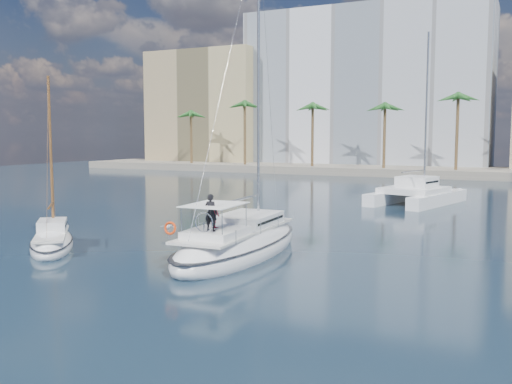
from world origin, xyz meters
The scene contains 10 objects.
ground centered at (0.00, 0.00, 0.00)m, with size 160.00×160.00×0.00m, color black.
quay centered at (0.00, 61.00, 0.60)m, with size 120.00×14.00×1.20m, color gray.
building_modern centered at (-12.00, 73.00, 14.00)m, with size 42.00×16.00×28.00m, color silver.
building_tan_left centered at (-42.00, 69.00, 11.00)m, with size 22.00×14.00×22.00m, color tan.
palm_left centered at (-34.00, 57.00, 10.28)m, with size 3.60×3.60×12.30m.
palm_centre centered at (0.00, 57.00, 10.28)m, with size 3.60×3.60×12.30m.
main_sloop centered at (0.84, -2.80, 0.55)m, with size 4.46×12.67×18.59m.
small_sloop centered at (-9.19, -5.88, 0.39)m, with size 6.30×6.79×10.15m.
catamaran centered at (5.35, 23.70, 1.11)m, with size 7.79×11.53×15.55m.
seagull centered at (-5.80, 0.51, 0.54)m, with size 1.18×0.51×0.22m.
Camera 1 is at (14.33, -29.03, 6.32)m, focal length 40.00 mm.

